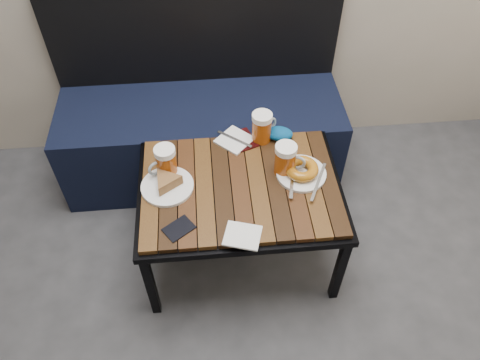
{
  "coord_description": "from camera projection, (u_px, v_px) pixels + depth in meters",
  "views": [
    {
      "loc": [
        0.08,
        -0.06,
        1.91
      ],
      "look_at": [
        0.2,
        1.19,
        0.5
      ],
      "focal_mm": 35.0,
      "sensor_mm": 36.0,
      "label": 1
    }
  ],
  "objects": [
    {
      "name": "napkin_left",
      "position": [
        235.0,
        140.0,
        2.08
      ],
      "size": [
        0.19,
        0.19,
        0.01
      ],
      "rotation": [
        0.0,
        0.0,
        0.8
      ],
      "color": "white",
      "rests_on": "cafe_table"
    },
    {
      "name": "napkin_right",
      "position": [
        243.0,
        236.0,
        1.73
      ],
      "size": [
        0.16,
        0.15,
        0.01
      ],
      "rotation": [
        0.0,
        0.0,
        -0.29
      ],
      "color": "white",
      "rests_on": "cafe_table"
    },
    {
      "name": "beer_mug_right",
      "position": [
        286.0,
        159.0,
        1.9
      ],
      "size": [
        0.14,
        0.1,
        0.14
      ],
      "rotation": [
        0.0,
        0.0,
        -0.23
      ],
      "color": "#9B410C",
      "rests_on": "cafe_table"
    },
    {
      "name": "bench",
      "position": [
        202.0,
        129.0,
        2.43
      ],
      "size": [
        1.4,
        0.5,
        0.95
      ],
      "color": "black",
      "rests_on": "ground"
    },
    {
      "name": "passport_burgundy",
      "position": [
        243.0,
        140.0,
        2.08
      ],
      "size": [
        0.14,
        0.16,
        0.01
      ],
      "primitive_type": "cube",
      "rotation": [
        0.0,
        0.0,
        0.36
      ],
      "color": "black",
      "rests_on": "cafe_table"
    },
    {
      "name": "passport_navy",
      "position": [
        179.0,
        228.0,
        1.76
      ],
      "size": [
        0.13,
        0.13,
        0.01
      ],
      "primitive_type": "cube",
      "rotation": [
        0.0,
        0.0,
        -0.95
      ],
      "color": "black",
      "rests_on": "cafe_table"
    },
    {
      "name": "beer_mug_left",
      "position": [
        166.0,
        161.0,
        1.9
      ],
      "size": [
        0.13,
        0.11,
        0.14
      ],
      "rotation": [
        0.0,
        0.0,
        3.64
      ],
      "color": "#9B410C",
      "rests_on": "cafe_table"
    },
    {
      "name": "knit_pouch",
      "position": [
        279.0,
        134.0,
        2.07
      ],
      "size": [
        0.14,
        0.11,
        0.05
      ],
      "primitive_type": "ellipsoid",
      "rotation": [
        0.0,
        0.0,
        -0.23
      ],
      "color": "navy",
      "rests_on": "cafe_table"
    },
    {
      "name": "cafe_table",
      "position": [
        240.0,
        192.0,
        1.94
      ],
      "size": [
        0.84,
        0.62,
        0.47
      ],
      "color": "black",
      "rests_on": "ground"
    },
    {
      "name": "plate_pie",
      "position": [
        167.0,
        184.0,
        1.88
      ],
      "size": [
        0.21,
        0.21,
        0.06
      ],
      "color": "white",
      "rests_on": "cafe_table"
    },
    {
      "name": "plate_bagel",
      "position": [
        302.0,
        171.0,
        1.93
      ],
      "size": [
        0.22,
        0.26,
        0.06
      ],
      "color": "white",
      "rests_on": "cafe_table"
    },
    {
      "name": "beer_mug_centre",
      "position": [
        262.0,
        127.0,
        2.03
      ],
      "size": [
        0.13,
        0.12,
        0.14
      ],
      "rotation": [
        0.0,
        0.0,
        0.61
      ],
      "color": "#9B410C",
      "rests_on": "cafe_table"
    }
  ]
}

